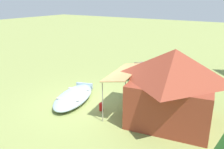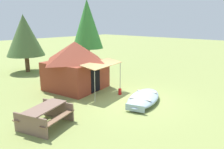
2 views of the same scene
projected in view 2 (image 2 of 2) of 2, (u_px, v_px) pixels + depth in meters
ground_plane at (131, 100)px, 10.48m from camera, size 80.00×80.00×0.00m
beached_rowboat at (144, 98)px, 10.13m from camera, size 3.20×2.16×0.38m
canvas_cabin_tent at (76, 65)px, 11.98m from camera, size 3.45×4.18×2.66m
picnic_table at (45, 114)px, 7.75m from camera, size 2.02×1.87×0.75m
cooler_box at (98, 84)px, 12.42m from camera, size 0.52×0.65×0.40m
fuel_can at (120, 92)px, 11.21m from camera, size 0.22×0.22×0.32m
pine_tree_back_left at (87, 24)px, 16.28m from camera, size 2.38×2.38×5.37m
pine_tree_far_center at (25, 35)px, 15.75m from camera, size 2.74×2.74×4.25m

